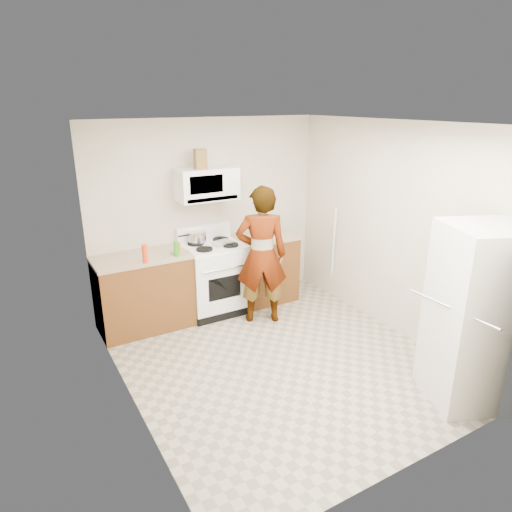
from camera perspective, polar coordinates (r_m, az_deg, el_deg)
floor at (r=5.15m, az=3.04°, el=-12.75°), size 3.60×3.60×0.00m
back_wall at (r=6.13m, az=-5.90°, el=5.15°), size 3.20×0.02×2.50m
right_wall at (r=5.62m, az=17.04°, el=3.10°), size 0.02×3.60×2.50m
cabinet_left at (r=5.79m, az=-13.83°, el=-4.56°), size 1.12×0.62×0.90m
counter_left at (r=5.62m, az=-14.20°, el=-0.19°), size 1.14×0.64×0.03m
cabinet_right at (r=6.42m, az=0.99°, el=-1.61°), size 0.80×0.62×0.90m
counter_right at (r=6.27m, az=1.02°, el=2.40°), size 0.82×0.64×0.03m
gas_range at (r=6.06m, az=-5.31°, el=-2.61°), size 0.76×0.65×1.13m
microwave at (r=5.84m, az=-6.21°, el=8.95°), size 0.76×0.38×0.40m
person at (r=5.65m, az=0.68°, el=0.07°), size 0.76×0.65×1.75m
fridge at (r=4.62m, az=25.81°, el=-6.80°), size 0.92×0.92×1.70m
kettle at (r=6.38m, az=1.47°, el=3.71°), size 0.16×0.16×0.18m
jug at (r=5.71m, az=-6.98°, el=11.94°), size 0.16×0.16×0.24m
saucepan at (r=5.97m, az=-7.37°, el=2.40°), size 0.31×0.31×0.13m
tray at (r=5.89m, az=-4.22°, el=1.61°), size 0.28×0.21×0.05m
bottle_spray at (r=5.35m, az=-13.71°, el=0.28°), size 0.08×0.08×0.22m
bottle_hot_sauce at (r=5.58m, az=-9.55°, el=0.98°), size 0.05×0.05×0.14m
bottle_green_cap at (r=5.50m, az=-9.95°, el=0.87°), size 0.07×0.07×0.18m
pot_lid at (r=5.64m, az=-9.49°, el=0.48°), size 0.30×0.30×0.01m
broom at (r=6.50m, az=9.62°, el=0.46°), size 0.20×0.24×1.32m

